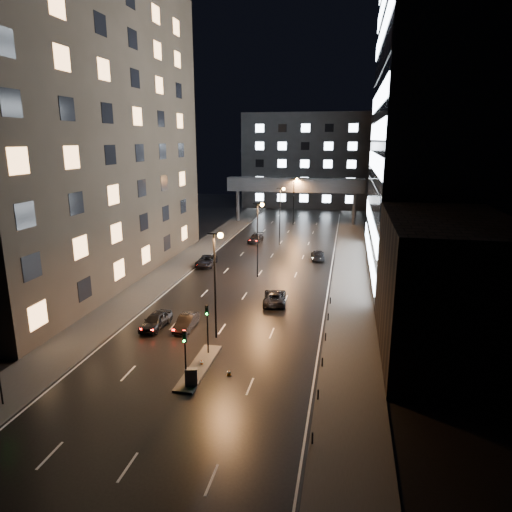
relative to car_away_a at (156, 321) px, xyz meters
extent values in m
plane|color=black|center=(6.50, 31.04, -0.78)|extent=(160.00, 160.00, 0.00)
cube|color=#383533|center=(-6.00, 26.04, -0.71)|extent=(5.00, 110.00, 0.15)
cube|color=#383533|center=(19.00, 26.04, -0.71)|extent=(5.00, 110.00, 0.15)
cube|color=#2D2319|center=(-16.00, 15.04, 19.22)|extent=(15.00, 48.00, 40.00)
cube|color=black|center=(26.50, 0.04, 5.22)|extent=(10.00, 18.00, 12.00)
cube|color=black|center=(31.50, 27.04, 21.72)|extent=(20.00, 36.00, 45.00)
cube|color=#333335|center=(6.50, 89.04, 11.72)|extent=(34.00, 14.00, 25.00)
cube|color=#333335|center=(6.50, 61.04, 7.72)|extent=(30.00, 3.00, 3.00)
cylinder|color=#333335|center=(-6.50, 61.04, 2.72)|extent=(0.80, 0.80, 7.00)
cylinder|color=#333335|center=(19.50, 61.04, 2.72)|extent=(0.80, 0.80, 7.00)
cube|color=#383533|center=(6.80, -6.96, -0.71)|extent=(1.60, 8.00, 0.15)
cylinder|color=black|center=(6.80, -4.46, 1.12)|extent=(0.12, 0.12, 3.50)
cube|color=black|center=(6.80, -4.46, 3.32)|extent=(0.28, 0.22, 0.90)
sphere|color=#0CFF33|center=(6.80, -4.60, 3.04)|extent=(0.18, 0.18, 0.18)
cylinder|color=black|center=(6.80, -9.96, 1.12)|extent=(0.12, 0.12, 3.50)
cube|color=black|center=(6.80, -9.96, 3.32)|extent=(0.28, 0.22, 0.90)
sphere|color=#0CFF33|center=(6.80, -10.10, 3.04)|extent=(0.18, 0.18, 0.18)
cylinder|color=black|center=(-5.00, -14.96, 0.97)|extent=(0.12, 0.12, 3.50)
cylinder|color=black|center=(16.70, -14.96, -0.33)|extent=(0.12, 0.12, 0.90)
cylinder|color=black|center=(16.70, -9.96, -0.33)|extent=(0.12, 0.12, 0.90)
cylinder|color=black|center=(16.70, -4.96, -0.33)|extent=(0.12, 0.12, 0.90)
cylinder|color=black|center=(16.70, 0.04, -0.33)|extent=(0.12, 0.12, 0.90)
cylinder|color=black|center=(16.70, 5.04, -0.33)|extent=(0.12, 0.12, 0.90)
cylinder|color=black|center=(16.70, 10.04, -0.33)|extent=(0.12, 0.12, 0.90)
cylinder|color=black|center=(6.50, -0.96, 4.22)|extent=(0.18, 0.18, 10.00)
cylinder|color=black|center=(6.50, -0.96, 9.22)|extent=(1.20, 0.12, 0.12)
sphere|color=#FF9E38|center=(7.10, -0.96, 9.12)|extent=(0.50, 0.50, 0.50)
cylinder|color=black|center=(6.50, 19.04, 4.22)|extent=(0.18, 0.18, 10.00)
cylinder|color=black|center=(6.50, 19.04, 9.22)|extent=(1.20, 0.12, 0.12)
sphere|color=#FF9E38|center=(7.10, 19.04, 9.12)|extent=(0.50, 0.50, 0.50)
cylinder|color=black|center=(6.50, 39.04, 4.22)|extent=(0.18, 0.18, 10.00)
cylinder|color=black|center=(6.50, 39.04, 9.22)|extent=(1.20, 0.12, 0.12)
sphere|color=#FF9E38|center=(7.10, 39.04, 9.12)|extent=(0.50, 0.50, 0.50)
cylinder|color=black|center=(6.50, 59.04, 4.22)|extent=(0.18, 0.18, 10.00)
cylinder|color=black|center=(6.50, 59.04, 9.22)|extent=(1.20, 0.12, 0.12)
sphere|color=#FF9E38|center=(7.10, 59.04, 9.12)|extent=(0.50, 0.50, 0.50)
imported|color=black|center=(0.00, 0.00, 0.00)|extent=(2.21, 4.73, 1.57)
imported|color=black|center=(3.04, 0.41, -0.08)|extent=(1.53, 4.27, 1.40)
imported|color=black|center=(-2.07, 23.02, -0.05)|extent=(2.75, 5.43, 1.47)
imported|color=black|center=(1.93, 40.20, -0.06)|extent=(2.38, 5.11, 1.44)
imported|color=black|center=(10.44, 9.36, -0.03)|extent=(3.11, 5.66, 1.50)
imported|color=black|center=(13.86, 30.18, -0.07)|extent=(2.48, 5.09, 1.43)
cube|color=#504F52|center=(7.16, -9.88, 0.04)|extent=(1.02, 0.75, 1.35)
cone|color=orange|center=(9.50, -7.64, -0.55)|extent=(0.40, 0.40, 0.46)
cone|color=#D9590B|center=(6.88, -6.54, -0.51)|extent=(0.41, 0.41, 0.55)
camera|label=1|loc=(18.13, -39.32, 17.43)|focal=32.00mm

